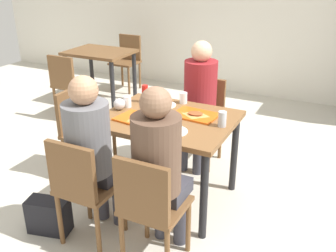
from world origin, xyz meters
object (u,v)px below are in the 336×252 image
condiment_bottle (145,94)px  pizza_slice_b (196,114)px  background_chair_far (127,58)px  chair_near_left (82,185)px  main_table (168,129)px  chair_near_right (150,205)px  soda_can (222,119)px  foil_bundle (119,104)px  person_in_brown_jacket (159,162)px  chair_left_end (81,127)px  plastic_cup_c (127,101)px  person_far_side (199,95)px  chair_far_side (203,114)px  background_table (100,60)px  plastic_cup_b (149,129)px  person_in_red (92,145)px  tray_red_far (195,115)px  background_chair_near (68,82)px  handbag (49,216)px  tray_red_near (139,119)px  paper_plate_center (164,105)px  paper_plate_near_edge (173,131)px  plastic_cup_a (183,98)px

condiment_bottle → pizza_slice_b: bearing=-12.9°
background_chair_far → chair_near_left: bearing=-63.0°
main_table → chair_near_right: (0.27, -0.82, -0.16)m
soda_can → foil_bundle: bearing=-177.3°
person_in_brown_jacket → soda_can: (0.19, 0.70, 0.07)m
chair_left_end → plastic_cup_c: plastic_cup_c is taller
person_in_brown_jacket → person_far_side: bearing=101.2°
chair_far_side → background_table: size_ratio=0.96×
plastic_cup_b → person_in_red: bearing=-133.8°
tray_red_far → background_table: (-2.17, 1.69, -0.14)m
person_in_red → soda_can: (0.72, 0.70, 0.07)m
chair_near_left → background_chair_near: same height
pizza_slice_b → handbag: pizza_slice_b is taller
person_in_brown_jacket → tray_red_near: person_in_brown_jacket is taller
paper_plate_center → chair_near_left: bearing=-95.8°
paper_plate_near_edge → foil_bundle: bearing=160.6°
pizza_slice_b → plastic_cup_c: size_ratio=1.86×
plastic_cup_c → soda_can: 0.89m
main_table → background_chair_near: background_chair_near is taller
tray_red_far → background_chair_near: bearing=156.2°
chair_far_side → paper_plate_near_edge: (0.16, -1.06, 0.26)m
person_far_side → plastic_cup_c: person_far_side is taller
paper_plate_near_edge → plastic_cup_a: bearing=107.2°
chair_far_side → background_table: (-1.98, 1.01, 0.13)m
chair_far_side → paper_plate_near_edge: size_ratio=3.93×
condiment_bottle → person_in_brown_jacket: bearing=-56.0°
paper_plate_near_edge → condiment_bottle: (-0.51, 0.48, 0.08)m
plastic_cup_c → handbag: (-0.19, -0.90, -0.68)m
plastic_cup_a → background_chair_far: size_ratio=0.12×
person_in_red → handbag: (-0.35, -0.16, -0.61)m
chair_left_end → paper_plate_near_edge: 1.14m
plastic_cup_c → foil_bundle: same height
foil_bundle → background_chair_far: foil_bundle is taller
chair_left_end → tray_red_far: size_ratio=2.40×
chair_near_left → chair_near_right: same height
person_in_brown_jacket → person_far_side: 1.38m
paper_plate_center → tray_red_far: bearing=-17.3°
person_far_side → pizza_slice_b: 0.60m
chair_far_side → foil_bundle: 1.00m
background_chair_far → paper_plate_center: bearing=-51.8°
background_chair_near → person_far_side: bearing=-11.7°
chair_near_right → chair_far_side: (-0.27, 1.63, 0.00)m
tray_red_near → paper_plate_center: (0.03, 0.39, -0.00)m
person_far_side → tray_red_near: person_far_side is taller
condiment_bottle → foil_bundle: size_ratio=1.60×
tray_red_far → pizza_slice_b: (0.01, -0.02, 0.02)m
handbag → tray_red_near: bearing=57.7°
handbag → plastic_cup_c: bearing=78.1°
chair_far_side → handbag: (-0.62, -1.65, -0.37)m
person_far_side → background_table: (-1.98, 1.15, -0.12)m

